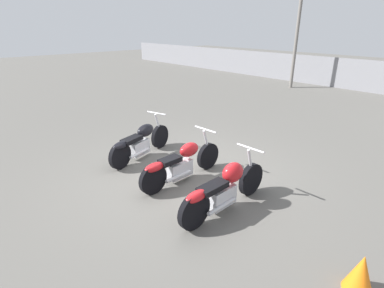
{
  "coord_description": "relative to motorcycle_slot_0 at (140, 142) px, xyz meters",
  "views": [
    {
      "loc": [
        4.37,
        -3.65,
        3.0
      ],
      "look_at": [
        0.0,
        0.26,
        0.65
      ],
      "focal_mm": 28.0,
      "sensor_mm": 36.0,
      "label": 1
    }
  ],
  "objects": [
    {
      "name": "traffic_cone_far",
      "position": [
        5.05,
        -0.17,
        -0.16
      ],
      "size": [
        0.35,
        0.35,
        0.51
      ],
      "color": "orange",
      "rests_on": "ground_plane"
    },
    {
      "name": "ground_plane",
      "position": [
        1.37,
        0.17,
        -0.41
      ],
      "size": [
        60.0,
        60.0,
        0.0
      ],
      "primitive_type": "plane",
      "color": "#5B5954"
    },
    {
      "name": "motorcycle_slot_1",
      "position": [
        1.52,
        -0.01,
        -0.01
      ],
      "size": [
        0.59,
        2.12,
        0.96
      ],
      "rotation": [
        0.0,
        0.0,
        0.05
      ],
      "color": "black",
      "rests_on": "ground_plane"
    },
    {
      "name": "motorcycle_slot_2",
      "position": [
        2.82,
        -0.15,
        0.02
      ],
      "size": [
        0.57,
        2.1,
        0.99
      ],
      "rotation": [
        0.0,
        0.0,
        0.04
      ],
      "color": "black",
      "rests_on": "ground_plane"
    },
    {
      "name": "motorcycle_slot_0",
      "position": [
        0.0,
        0.0,
        0.0
      ],
      "size": [
        0.8,
        1.99,
        0.97
      ],
      "rotation": [
        0.0,
        0.0,
        0.29
      ],
      "color": "black",
      "rests_on": "ground_plane"
    }
  ]
}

